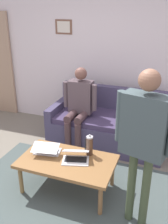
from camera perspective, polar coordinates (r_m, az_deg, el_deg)
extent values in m
plane|color=slate|center=(3.24, -5.92, -19.04)|extent=(7.68, 7.68, 0.00)
cube|color=#45514F|center=(3.32, -4.33, -17.73)|extent=(2.47, 1.77, 0.01)
cube|color=silver|center=(4.55, 5.73, 12.62)|extent=(7.04, 0.10, 2.70)
cube|color=brown|center=(4.72, -4.58, 18.50)|extent=(0.32, 0.02, 0.25)
cube|color=beige|center=(4.71, -4.63, 18.50)|extent=(0.24, 0.00, 0.19)
cube|color=#443D5B|center=(4.26, 5.15, -4.41)|extent=(1.85, 0.88, 0.42)
cube|color=#403354|center=(4.13, 5.19, -1.45)|extent=(1.61, 0.80, 0.08)
cube|color=#443D5B|center=(4.41, 6.63, 2.78)|extent=(1.85, 0.14, 0.46)
cube|color=#443D5B|center=(4.01, 17.26, -2.27)|extent=(0.12, 0.88, 0.20)
cube|color=#443D5B|center=(4.40, -5.60, 0.97)|extent=(0.12, 0.88, 0.20)
cube|color=olive|center=(3.14, -3.79, -10.99)|extent=(1.15, 0.67, 0.04)
cylinder|color=olive|center=(2.94, 3.70, -19.12)|extent=(0.05, 0.05, 0.39)
cylinder|color=olive|center=(3.29, -13.98, -14.52)|extent=(0.05, 0.05, 0.39)
cylinder|color=olive|center=(3.34, 6.40, -13.30)|extent=(0.05, 0.05, 0.39)
cylinder|color=brown|center=(3.65, -9.40, -9.95)|extent=(0.05, 0.05, 0.39)
cube|color=silver|center=(3.31, -8.18, -8.73)|extent=(0.36, 0.26, 0.01)
cube|color=black|center=(3.29, -8.27, -8.77)|extent=(0.29, 0.17, 0.00)
cube|color=silver|center=(3.20, -8.67, -7.93)|extent=(0.36, 0.24, 0.06)
cube|color=#ADCEF5|center=(3.20, -8.65, -7.90)|extent=(0.32, 0.22, 0.05)
cube|color=silver|center=(3.10, -1.90, -10.86)|extent=(0.36, 0.29, 0.01)
cube|color=black|center=(3.11, -1.88, -10.57)|extent=(0.29, 0.20, 0.00)
cube|color=silver|center=(3.10, -1.82, -8.69)|extent=(0.36, 0.27, 0.09)
cube|color=#A6C4E8|center=(3.10, -1.82, -8.72)|extent=(0.32, 0.24, 0.08)
cylinder|color=#4C3323|center=(3.17, 1.25, -7.67)|extent=(0.08, 0.08, 0.24)
cylinder|color=#B7B7BC|center=(3.10, 1.28, -5.66)|extent=(0.08, 0.08, 0.02)
sphere|color=#B2B2B7|center=(3.09, 1.28, -5.28)|extent=(0.03, 0.03, 0.03)
cube|color=black|center=(3.17, 0.30, -7.31)|extent=(0.01, 0.01, 0.17)
cylinder|color=#404E34|center=(2.74, 13.57, -17.17)|extent=(0.09, 0.09, 0.85)
cylinder|color=#404E34|center=(2.78, 10.55, -16.18)|extent=(0.09, 0.09, 0.85)
cube|color=#3F4E52|center=(2.37, 13.49, -3.03)|extent=(0.46, 0.29, 0.60)
cylinder|color=#3F4E52|center=(2.45, 8.11, -0.97)|extent=(0.10, 0.10, 0.51)
sphere|color=#8B5F48|center=(2.22, 14.50, 6.93)|extent=(0.19, 0.19, 0.19)
cylinder|color=#4D3538|center=(3.94, -1.36, -6.04)|extent=(0.10, 0.10, 0.50)
cylinder|color=#4D3538|center=(4.00, -3.64, -5.62)|extent=(0.10, 0.10, 0.50)
cylinder|color=#4D3538|center=(3.96, -0.45, -1.05)|extent=(0.12, 0.40, 0.12)
cylinder|color=#4D3538|center=(4.02, -2.72, -0.70)|extent=(0.12, 0.40, 0.12)
cube|color=#56454C|center=(4.04, -0.69, 3.47)|extent=(0.37, 0.20, 0.52)
cylinder|color=#56454C|center=(3.92, 2.29, 3.19)|extent=(0.08, 0.08, 0.42)
cylinder|color=#56454C|center=(4.08, -4.06, 3.97)|extent=(0.08, 0.08, 0.42)
sphere|color=brown|center=(3.93, -0.72, 8.62)|extent=(0.19, 0.19, 0.19)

